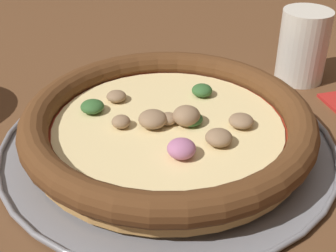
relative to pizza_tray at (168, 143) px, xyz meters
name	(u,v)px	position (x,y,z in m)	size (l,w,h in m)	color
ground_plane	(168,146)	(0.00, 0.00, 0.00)	(3.00, 3.00, 0.00)	brown
pizza_tray	(168,143)	(0.00, 0.00, 0.00)	(0.36, 0.36, 0.01)	gray
pizza	(168,124)	(0.00, 0.00, 0.02)	(0.31, 0.31, 0.04)	tan
drinking_cup	(303,46)	(-0.22, -0.10, 0.04)	(0.06, 0.06, 0.10)	silver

